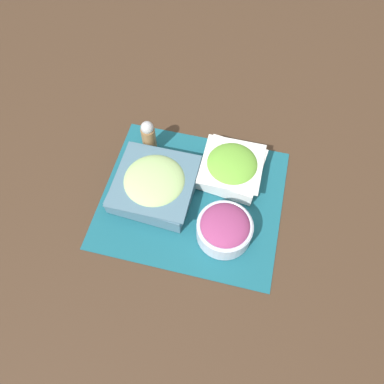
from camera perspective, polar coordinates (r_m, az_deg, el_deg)
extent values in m
plane|color=#422D1E|center=(0.95, 0.00, -1.01)|extent=(3.00, 3.00, 0.00)
cube|color=#195B6B|center=(0.95, 0.00, -0.95)|extent=(0.45, 0.39, 0.00)
cube|color=slate|center=(0.94, -5.70, 0.76)|extent=(0.20, 0.20, 0.05)
cube|color=slate|center=(0.92, -5.84, 1.55)|extent=(0.19, 0.19, 0.00)
ellipsoid|color=#A8CC7F|center=(0.92, -5.83, 1.48)|extent=(0.15, 0.15, 0.04)
cube|color=white|center=(0.97, 6.00, 3.50)|extent=(0.17, 0.17, 0.04)
cube|color=white|center=(0.95, 6.14, 4.30)|extent=(0.15, 0.15, 0.00)
ellipsoid|color=#6BAD38|center=(0.95, 6.13, 4.24)|extent=(0.13, 0.13, 0.05)
cylinder|color=silver|center=(0.88, 4.94, -5.79)|extent=(0.13, 0.13, 0.05)
torus|color=silver|center=(0.86, 5.07, -5.09)|extent=(0.13, 0.13, 0.01)
ellipsoid|color=#93386B|center=(0.86, 5.07, -5.09)|extent=(0.11, 0.11, 0.04)
cylinder|color=olive|center=(1.00, -6.55, 7.90)|extent=(0.04, 0.04, 0.08)
sphere|color=#B2B2B7|center=(0.96, -6.85, 9.72)|extent=(0.03, 0.03, 0.03)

